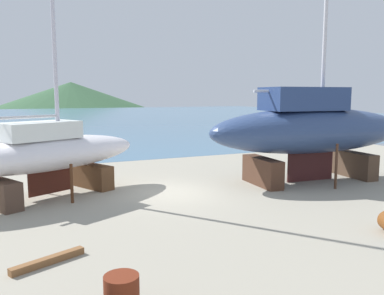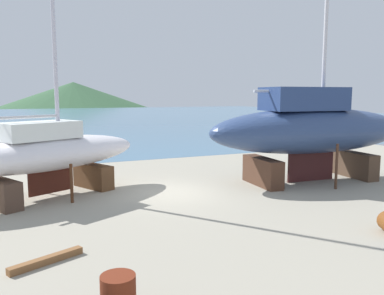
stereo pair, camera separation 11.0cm
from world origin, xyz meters
name	(u,v)px [view 1 (the left image)]	position (x,y,z in m)	size (l,w,h in m)	color
ground_plane	(193,204)	(0.00, -2.02, 0.00)	(43.22, 43.22, 0.00)	gray
sea_water	(53,118)	(0.00, 60.50, 0.00)	(139.50, 103.43, 0.01)	teal
headland_hill	(71,104)	(17.84, 176.76, 0.00)	(115.86, 115.86, 20.11)	#325736
sailboat_far_slipway	(49,153)	(-4.90, 1.40, 1.85)	(8.64, 6.11, 14.61)	brown
sailboat_large_starboard	(311,129)	(6.96, -0.44, 2.56)	(10.92, 3.96, 17.92)	#503A2A
timber_short_skew	(48,261)	(-5.50, -5.48, 0.09)	(1.92, 0.21, 0.18)	brown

